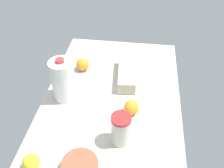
{
  "coord_description": "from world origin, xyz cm",
  "views": [
    {
      "loc": [
        -100.79,
        -13.55,
        101.0
      ],
      "look_at": [
        0.0,
        0.0,
        13.0
      ],
      "focal_mm": 40.0,
      "sensor_mm": 36.0,
      "label": 1
    }
  ],
  "objects_px": {
    "orange_far_back": "(131,108)",
    "lemon_loose": "(31,162)",
    "mixing_bowl": "(80,167)",
    "orange_near_front": "(83,65)",
    "egg_carton": "(127,73)",
    "milk_jug": "(63,80)",
    "tumbler_cup": "(121,129)"
  },
  "relations": [
    {
      "from": "mixing_bowl",
      "to": "milk_jug",
      "type": "distance_m",
      "value": 0.48
    },
    {
      "from": "tumbler_cup",
      "to": "orange_near_front",
      "type": "height_order",
      "value": "tumbler_cup"
    },
    {
      "from": "mixing_bowl",
      "to": "orange_far_back",
      "type": "bearing_deg",
      "value": -27.62
    },
    {
      "from": "tumbler_cup",
      "to": "milk_jug",
      "type": "xyz_separation_m",
      "value": [
        0.26,
        0.34,
        0.04
      ]
    },
    {
      "from": "mixing_bowl",
      "to": "tumbler_cup",
      "type": "bearing_deg",
      "value": -40.41
    },
    {
      "from": "orange_far_back",
      "to": "lemon_loose",
      "type": "xyz_separation_m",
      "value": [
        -0.37,
        0.4,
        -0.0
      ]
    },
    {
      "from": "tumbler_cup",
      "to": "mixing_bowl",
      "type": "bearing_deg",
      "value": 139.59
    },
    {
      "from": "mixing_bowl",
      "to": "milk_jug",
      "type": "height_order",
      "value": "milk_jug"
    },
    {
      "from": "mixing_bowl",
      "to": "orange_near_front",
      "type": "relative_size",
      "value": 1.95
    },
    {
      "from": "orange_far_back",
      "to": "orange_near_front",
      "type": "bearing_deg",
      "value": 45.06
    },
    {
      "from": "mixing_bowl",
      "to": "lemon_loose",
      "type": "bearing_deg",
      "value": 93.26
    },
    {
      "from": "egg_carton",
      "to": "lemon_loose",
      "type": "xyz_separation_m",
      "value": [
        -0.66,
        0.35,
        0.0
      ]
    },
    {
      "from": "mixing_bowl",
      "to": "milk_jug",
      "type": "xyz_separation_m",
      "value": [
        0.44,
        0.19,
        0.09
      ]
    },
    {
      "from": "tumbler_cup",
      "to": "egg_carton",
      "type": "relative_size",
      "value": 0.54
    },
    {
      "from": "lemon_loose",
      "to": "orange_near_front",
      "type": "bearing_deg",
      "value": -5.06
    },
    {
      "from": "egg_carton",
      "to": "mixing_bowl",
      "type": "height_order",
      "value": "egg_carton"
    },
    {
      "from": "milk_jug",
      "to": "mixing_bowl",
      "type": "bearing_deg",
      "value": -156.72
    },
    {
      "from": "egg_carton",
      "to": "milk_jug",
      "type": "height_order",
      "value": "milk_jug"
    },
    {
      "from": "tumbler_cup",
      "to": "egg_carton",
      "type": "distance_m",
      "value": 0.47
    },
    {
      "from": "egg_carton",
      "to": "orange_far_back",
      "type": "height_order",
      "value": "orange_far_back"
    },
    {
      "from": "orange_near_front",
      "to": "lemon_loose",
      "type": "height_order",
      "value": "orange_near_front"
    },
    {
      "from": "orange_far_back",
      "to": "orange_near_front",
      "type": "height_order",
      "value": "same"
    },
    {
      "from": "egg_carton",
      "to": "milk_jug",
      "type": "xyz_separation_m",
      "value": [
        -0.21,
        0.33,
        0.09
      ]
    },
    {
      "from": "mixing_bowl",
      "to": "orange_far_back",
      "type": "distance_m",
      "value": 0.41
    },
    {
      "from": "egg_carton",
      "to": "mixing_bowl",
      "type": "bearing_deg",
      "value": 163.39
    },
    {
      "from": "egg_carton",
      "to": "orange_near_front",
      "type": "bearing_deg",
      "value": 76.22
    },
    {
      "from": "orange_far_back",
      "to": "orange_near_front",
      "type": "relative_size",
      "value": 1.0
    },
    {
      "from": "tumbler_cup",
      "to": "egg_carton",
      "type": "height_order",
      "value": "tumbler_cup"
    },
    {
      "from": "tumbler_cup",
      "to": "mixing_bowl",
      "type": "distance_m",
      "value": 0.24
    },
    {
      "from": "milk_jug",
      "to": "lemon_loose",
      "type": "bearing_deg",
      "value": 177.42
    },
    {
      "from": "tumbler_cup",
      "to": "milk_jug",
      "type": "relative_size",
      "value": 0.63
    },
    {
      "from": "egg_carton",
      "to": "milk_jug",
      "type": "relative_size",
      "value": 1.17
    }
  ]
}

